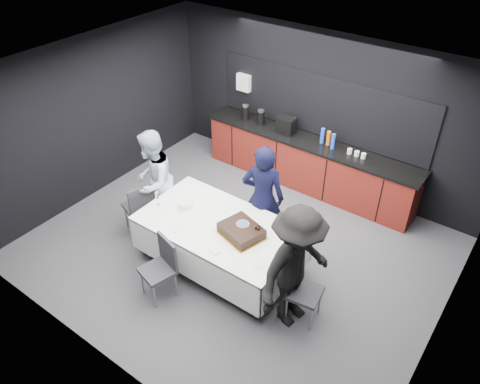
# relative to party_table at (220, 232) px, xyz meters

# --- Properties ---
(ground) EXTENTS (6.00, 6.00, 0.00)m
(ground) POSITION_rel_party_table_xyz_m (0.00, 0.40, -0.64)
(ground) COLOR #48484D
(ground) RESTS_ON ground
(room_shell) EXTENTS (6.04, 5.04, 2.82)m
(room_shell) POSITION_rel_party_table_xyz_m (0.00, 0.40, 1.22)
(room_shell) COLOR white
(room_shell) RESTS_ON ground
(kitchenette) EXTENTS (4.10, 0.64, 2.05)m
(kitchenette) POSITION_rel_party_table_xyz_m (-0.02, 2.62, -0.10)
(kitchenette) COLOR #5C140E
(kitchenette) RESTS_ON ground
(party_table) EXTENTS (2.32, 1.32, 0.78)m
(party_table) POSITION_rel_party_table_xyz_m (0.00, 0.00, 0.00)
(party_table) COLOR #99999E
(party_table) RESTS_ON ground
(cake_assembly) EXTENTS (0.71, 0.64, 0.18)m
(cake_assembly) POSITION_rel_party_table_xyz_m (0.39, -0.00, 0.21)
(cake_assembly) COLOR yellow
(cake_assembly) RESTS_ON party_table
(plate_stack) EXTENTS (0.22, 0.22, 0.10)m
(plate_stack) POSITION_rel_party_table_xyz_m (-0.65, 0.02, 0.19)
(plate_stack) COLOR white
(plate_stack) RESTS_ON party_table
(loose_plate_near) EXTENTS (0.18, 0.18, 0.01)m
(loose_plate_near) POSITION_rel_party_table_xyz_m (-0.40, -0.43, 0.14)
(loose_plate_near) COLOR white
(loose_plate_near) RESTS_ON party_table
(loose_plate_right_a) EXTENTS (0.22, 0.22, 0.01)m
(loose_plate_right_a) POSITION_rel_party_table_xyz_m (0.69, 0.24, 0.14)
(loose_plate_right_a) COLOR white
(loose_plate_right_a) RESTS_ON party_table
(loose_plate_right_b) EXTENTS (0.18, 0.18, 0.01)m
(loose_plate_right_b) POSITION_rel_party_table_xyz_m (0.90, -0.30, 0.14)
(loose_plate_right_b) COLOR white
(loose_plate_right_b) RESTS_ON party_table
(loose_plate_far) EXTENTS (0.20, 0.20, 0.01)m
(loose_plate_far) POSITION_rel_party_table_xyz_m (0.13, 0.29, 0.14)
(loose_plate_far) COLOR white
(loose_plate_far) RESTS_ON party_table
(fork_pile) EXTENTS (0.17, 0.14, 0.02)m
(fork_pile) POSITION_rel_party_table_xyz_m (0.30, -0.48, 0.15)
(fork_pile) COLOR white
(fork_pile) RESTS_ON party_table
(champagne_flute) EXTENTS (0.06, 0.06, 0.22)m
(champagne_flute) POSITION_rel_party_table_xyz_m (-1.02, -0.18, 0.30)
(champagne_flute) COLOR white
(champagne_flute) RESTS_ON party_table
(chair_left) EXTENTS (0.53, 0.53, 0.92)m
(chair_left) POSITION_rel_party_table_xyz_m (-1.50, -0.14, -0.11)
(chair_left) COLOR #2D2D32
(chair_left) RESTS_ON ground
(chair_right) EXTENTS (0.48, 0.48, 0.92)m
(chair_right) POSITION_rel_party_table_xyz_m (1.41, -0.14, -0.11)
(chair_right) COLOR #2D2D32
(chair_right) RESTS_ON ground
(chair_near) EXTENTS (0.52, 0.52, 0.92)m
(chair_near) POSITION_rel_party_table_xyz_m (-0.30, -0.89, -0.11)
(chair_near) COLOR #2D2D32
(chair_near) RESTS_ON ground
(person_center) EXTENTS (0.75, 0.63, 1.76)m
(person_center) POSITION_rel_party_table_xyz_m (0.23, 0.77, 0.24)
(person_center) COLOR black
(person_center) RESTS_ON ground
(person_left) EXTENTS (0.93, 1.02, 1.70)m
(person_left) POSITION_rel_party_table_xyz_m (-1.45, 0.16, 0.21)
(person_left) COLOR #A9BFD4
(person_left) RESTS_ON ground
(person_right) EXTENTS (0.87, 1.27, 1.81)m
(person_right) POSITION_rel_party_table_xyz_m (1.38, -0.23, 0.27)
(person_right) COLOR black
(person_right) RESTS_ON ground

